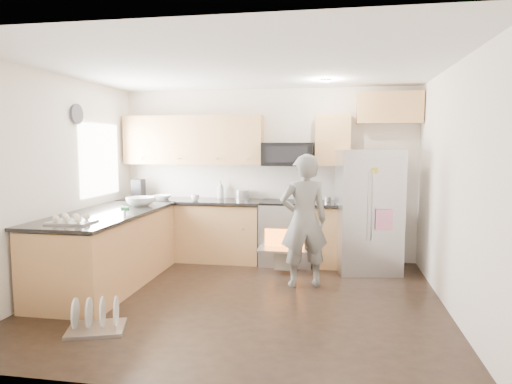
% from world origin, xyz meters
% --- Properties ---
extents(ground, '(4.50, 4.50, 0.00)m').
position_xyz_m(ground, '(0.00, 0.00, 0.00)').
color(ground, black).
rests_on(ground, ground).
extents(room_shell, '(4.54, 4.04, 2.62)m').
position_xyz_m(room_shell, '(-0.04, 0.02, 1.67)').
color(room_shell, white).
rests_on(room_shell, ground).
extents(back_cabinet_run, '(4.45, 0.64, 2.50)m').
position_xyz_m(back_cabinet_run, '(-0.58, 1.75, 0.96)').
color(back_cabinet_run, '#BA7F4A').
rests_on(back_cabinet_run, ground).
extents(peninsula, '(0.96, 2.36, 1.04)m').
position_xyz_m(peninsula, '(-1.75, 0.25, 0.47)').
color(peninsula, '#BA7F4A').
rests_on(peninsula, ground).
extents(stove_range, '(0.76, 0.97, 1.79)m').
position_xyz_m(stove_range, '(0.35, 1.69, 0.68)').
color(stove_range, '#B7B7BC').
rests_on(stove_range, ground).
extents(refrigerator, '(0.93, 0.78, 1.69)m').
position_xyz_m(refrigerator, '(1.50, 1.45, 0.85)').
color(refrigerator, '#B7B7BC').
rests_on(refrigerator, ground).
extents(person, '(0.69, 0.55, 1.65)m').
position_xyz_m(person, '(0.67, 0.64, 0.82)').
color(person, gray).
rests_on(person, ground).
extents(dish_rack, '(0.63, 0.56, 0.32)m').
position_xyz_m(dish_rack, '(-1.18, -1.09, 0.09)').
color(dish_rack, '#B7B7BC').
rests_on(dish_rack, ground).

